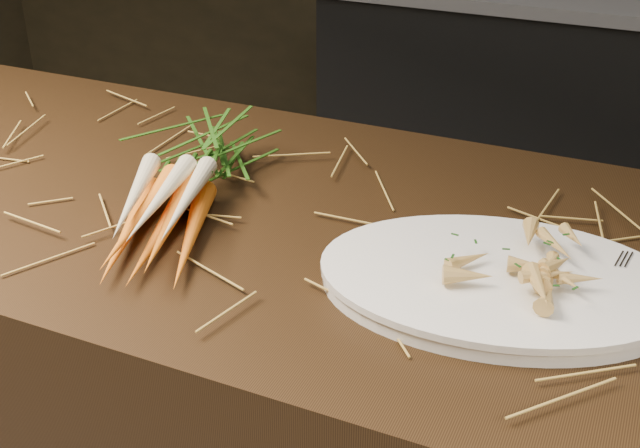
{
  "coord_description": "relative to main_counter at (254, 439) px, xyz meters",
  "views": [
    {
      "loc": [
        0.51,
        -0.57,
        1.42
      ],
      "look_at": [
        0.17,
        0.19,
        0.96
      ],
      "focal_mm": 45.0,
      "sensor_mm": 36.0,
      "label": 1
    }
  ],
  "objects": [
    {
      "name": "back_counter",
      "position": [
        0.3,
        1.88,
        -0.03
      ],
      "size": [
        1.82,
        0.62,
        0.84
      ],
      "color": "black",
      "rests_on": "ground"
    },
    {
      "name": "serving_fork",
      "position": [
        0.53,
        -0.06,
        0.47
      ],
      "size": [
        0.03,
        0.15,
        0.0
      ],
      "primitive_type": "cube",
      "rotation": [
        0.0,
        0.0,
        -0.13
      ],
      "color": "silver",
      "rests_on": "serving_platter"
    },
    {
      "name": "roasted_veg_heap",
      "position": [
        0.38,
        -0.08,
        0.49
      ],
      "size": [
        0.23,
        0.18,
        0.05
      ],
      "primitive_type": null,
      "rotation": [
        0.0,
        0.0,
        0.22
      ],
      "color": "#BF8F42",
      "rests_on": "serving_platter"
    },
    {
      "name": "serving_platter",
      "position": [
        0.38,
        -0.08,
        0.46
      ],
      "size": [
        0.46,
        0.35,
        0.02
      ],
      "primitive_type": null,
      "rotation": [
        0.0,
        0.0,
        0.22
      ],
      "color": "white",
      "rests_on": "main_counter"
    },
    {
      "name": "main_counter",
      "position": [
        0.0,
        0.0,
        0.0
      ],
      "size": [
        2.4,
        0.7,
        0.9
      ],
      "primitive_type": "cube",
      "color": "black",
      "rests_on": "ground"
    },
    {
      "name": "root_veg_bunch",
      "position": [
        -0.08,
        -0.02,
        0.49
      ],
      "size": [
        0.28,
        0.48,
        0.09
      ],
      "rotation": [
        0.0,
        0.0,
        0.3
      ],
      "color": "orange",
      "rests_on": "main_counter"
    },
    {
      "name": "straw_bedding",
      "position": [
        0.0,
        0.0,
        0.46
      ],
      "size": [
        1.4,
        0.6,
        0.02
      ],
      "primitive_type": null,
      "color": "olive",
      "rests_on": "main_counter"
    }
  ]
}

